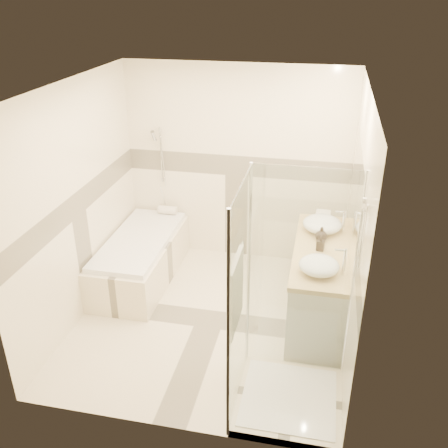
% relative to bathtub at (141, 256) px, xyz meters
% --- Properties ---
extents(room, '(2.82, 3.02, 2.52)m').
position_rel_bathtub_xyz_m(room, '(1.08, -0.64, 0.95)').
color(room, beige).
rests_on(room, ground).
extents(bathtub, '(0.75, 1.70, 0.56)m').
position_rel_bathtub_xyz_m(bathtub, '(0.00, 0.00, 0.00)').
color(bathtub, beige).
rests_on(bathtub, ground).
extents(vanity, '(0.58, 1.62, 0.85)m').
position_rel_bathtub_xyz_m(vanity, '(2.15, -0.35, 0.12)').
color(vanity, white).
rests_on(vanity, ground).
extents(shower_enclosure, '(0.96, 0.93, 2.04)m').
position_rel_bathtub_xyz_m(shower_enclosure, '(1.86, -1.62, 0.20)').
color(shower_enclosure, beige).
rests_on(shower_enclosure, ground).
extents(vessel_sink_near, '(0.42, 0.42, 0.17)m').
position_rel_bathtub_xyz_m(vessel_sink_near, '(2.13, 0.05, 0.63)').
color(vessel_sink_near, white).
rests_on(vessel_sink_near, vanity).
extents(vessel_sink_far, '(0.38, 0.38, 0.15)m').
position_rel_bathtub_xyz_m(vessel_sink_far, '(2.13, -0.84, 0.62)').
color(vessel_sink_far, white).
rests_on(vessel_sink_far, vanity).
extents(faucet_near, '(0.11, 0.03, 0.27)m').
position_rel_bathtub_xyz_m(faucet_near, '(2.35, 0.05, 0.70)').
color(faucet_near, silver).
rests_on(faucet_near, vanity).
extents(faucet_far, '(0.11, 0.03, 0.28)m').
position_rel_bathtub_xyz_m(faucet_far, '(2.35, -0.84, 0.70)').
color(faucet_far, silver).
rests_on(faucet_far, vanity).
extents(amenity_bottle_a, '(0.09, 0.09, 0.17)m').
position_rel_bathtub_xyz_m(amenity_bottle_a, '(2.13, -0.39, 0.63)').
color(amenity_bottle_a, black).
rests_on(amenity_bottle_a, vanity).
extents(amenity_bottle_b, '(0.13, 0.13, 0.16)m').
position_rel_bathtub_xyz_m(amenity_bottle_b, '(2.13, -0.19, 0.62)').
color(amenity_bottle_b, black).
rests_on(amenity_bottle_b, vanity).
extents(folded_towels, '(0.17, 0.28, 0.09)m').
position_rel_bathtub_xyz_m(folded_towels, '(2.13, 0.31, 0.59)').
color(folded_towels, white).
rests_on(folded_towels, vanity).
extents(rolled_towel, '(0.24, 0.11, 0.11)m').
position_rel_bathtub_xyz_m(rolled_towel, '(0.13, 0.72, 0.31)').
color(rolled_towel, white).
rests_on(rolled_towel, bathtub).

